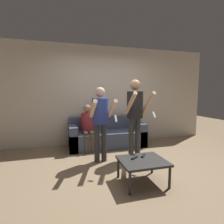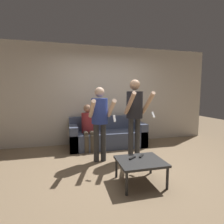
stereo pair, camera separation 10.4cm
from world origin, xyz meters
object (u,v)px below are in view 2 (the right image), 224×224
at_px(couch, 107,136).
at_px(remote_near, 132,158).
at_px(person_seated, 88,125).
at_px(coffee_table, 140,163).
at_px(remote_far, 141,156).
at_px(person_standing_left, 100,116).
at_px(person_standing_right, 135,109).

xyz_separation_m(couch, remote_near, (-0.02, -1.92, 0.11)).
distance_m(person_seated, coffee_table, 1.98).
distance_m(remote_near, remote_far, 0.18).
bearing_deg(remote_far, coffee_table, -118.79).
bearing_deg(coffee_table, person_seated, 107.88).
xyz_separation_m(person_standing_left, coffee_table, (0.46, -1.02, -0.62)).
xyz_separation_m(person_seated, coffee_table, (0.60, -1.87, -0.29)).
bearing_deg(coffee_table, remote_near, 139.18).
bearing_deg(couch, person_standing_left, -110.90).
bearing_deg(remote_near, coffee_table, -40.82).
height_order(person_seated, remote_near, person_seated).
bearing_deg(remote_near, remote_far, 15.70).
xyz_separation_m(couch, person_standing_left, (-0.38, -0.99, 0.68)).
height_order(coffee_table, remote_far, remote_far).
height_order(couch, person_seated, person_seated).
distance_m(person_seated, remote_near, 1.86).
xyz_separation_m(person_standing_left, remote_near, (0.35, -0.93, -0.57)).
bearing_deg(remote_near, person_standing_left, 110.82).
distance_m(coffee_table, remote_far, 0.17).
distance_m(coffee_table, remote_near, 0.14).
bearing_deg(person_standing_right, remote_far, -104.26).
bearing_deg(couch, remote_far, -85.30).
distance_m(person_standing_right, remote_far, 1.14).
bearing_deg(person_standing_right, coffee_table, -106.38).
bearing_deg(remote_near, couch, 89.30).
distance_m(person_standing_left, person_seated, 0.92).
xyz_separation_m(person_standing_right, remote_far, (-0.22, -0.88, -0.68)).
xyz_separation_m(coffee_table, remote_far, (0.08, 0.14, 0.05)).
bearing_deg(coffee_table, remote_far, 61.21).
bearing_deg(couch, person_seated, -165.16).
height_order(person_standing_left, person_seated, person_standing_left).
relative_size(couch, person_standing_right, 1.16).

